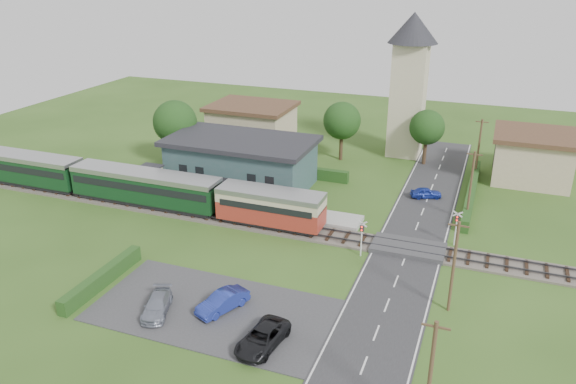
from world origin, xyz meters
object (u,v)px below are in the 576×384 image
(house_west, at_px, (252,124))
(pedestrian_near, at_px, (295,205))
(house_east, at_px, (533,156))
(car_on_road, at_px, (426,193))
(pedestrian_far, at_px, (155,184))
(car_park_blue, at_px, (223,302))
(church_tower, at_px, (410,75))
(crossing_signal_far, at_px, (457,223))
(train, at_px, (119,182))
(station_building, at_px, (241,161))
(crossing_signal_near, at_px, (362,233))
(car_park_dark, at_px, (262,338))
(equipment_hut, at_px, (150,178))
(car_park_silver, at_px, (157,305))

(house_west, bearing_deg, pedestrian_near, -56.17)
(house_east, relative_size, car_on_road, 2.75)
(pedestrian_far, bearing_deg, car_park_blue, -115.15)
(church_tower, relative_size, crossing_signal_far, 5.37)
(train, bearing_deg, car_on_road, 22.67)
(train, relative_size, house_east, 4.91)
(train, distance_m, house_east, 45.29)
(car_on_road, height_order, car_park_blue, car_park_blue)
(station_building, relative_size, car_park_blue, 3.93)
(church_tower, relative_size, car_on_road, 5.50)
(house_east, bearing_deg, train, -150.94)
(train, xyz_separation_m, crossing_signal_near, (25.98, -2.41, -0.04))
(station_building, distance_m, train, 13.15)
(train, xyz_separation_m, car_on_road, (29.35, 12.26, -1.58))
(church_tower, relative_size, car_park_blue, 4.32)
(church_tower, distance_m, house_east, 17.21)
(station_building, xyz_separation_m, car_park_blue, (9.18, -22.75, -1.94))
(car_on_road, relative_size, car_park_dark, 0.70)
(pedestrian_near, bearing_deg, car_park_blue, 109.78)
(equipment_hut, height_order, church_tower, church_tower)
(train, relative_size, car_park_dark, 9.46)
(equipment_hut, bearing_deg, crossing_signal_far, -1.46)
(pedestrian_near, bearing_deg, train, 26.10)
(car_park_blue, bearing_deg, crossing_signal_near, 81.06)
(house_west, relative_size, car_park_silver, 2.70)
(station_building, xyz_separation_m, crossing_signal_far, (23.60, -6.60, -0.55))
(house_east, distance_m, car_on_road, 14.30)
(church_tower, height_order, car_park_blue, church_tower)
(crossing_signal_near, bearing_deg, pedestrian_far, 166.88)
(house_east, bearing_deg, car_park_silver, -123.56)
(house_west, relative_size, house_east, 1.23)
(house_west, xyz_separation_m, crossing_signal_far, (28.60, -20.61, -0.65))
(car_on_road, relative_size, pedestrian_far, 2.18)
(crossing_signal_far, bearing_deg, station_building, 164.37)
(equipment_hut, xyz_separation_m, house_east, (38.00, 18.80, 1.05))
(house_east, relative_size, pedestrian_far, 5.99)
(equipment_hut, height_order, train, train)
(house_east, bearing_deg, house_west, 178.36)
(crossing_signal_far, xyz_separation_m, pedestrian_far, (-30.96, 0.74, -0.96))
(equipment_hut, relative_size, car_on_road, 0.80)
(train, relative_size, car_park_blue, 10.60)
(pedestrian_far, bearing_deg, house_west, 13.65)
(pedestrian_near, bearing_deg, church_tower, -87.22)
(church_tower, bearing_deg, crossing_signal_near, -87.18)
(house_east, bearing_deg, car_park_dark, -113.28)
(equipment_hut, relative_size, crossing_signal_near, 0.78)
(car_park_dark, height_order, pedestrian_near, pedestrian_near)
(equipment_hut, distance_m, car_park_silver, 22.96)
(church_tower, relative_size, crossing_signal_near, 5.37)
(equipment_hut, height_order, pedestrian_far, equipment_hut)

